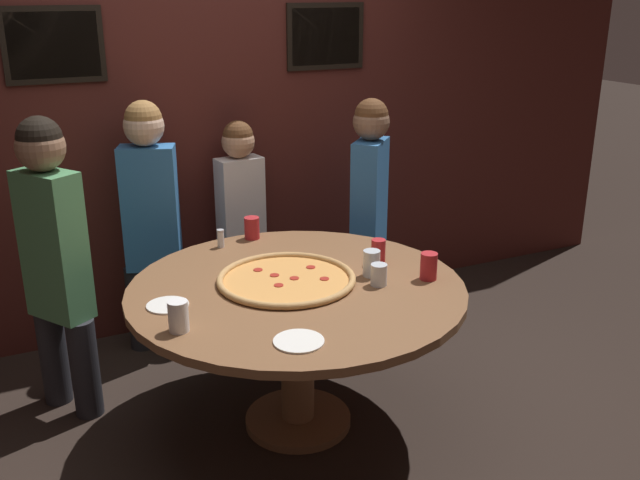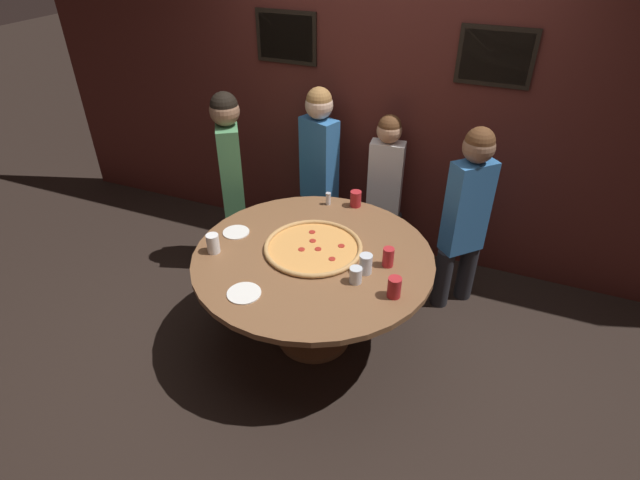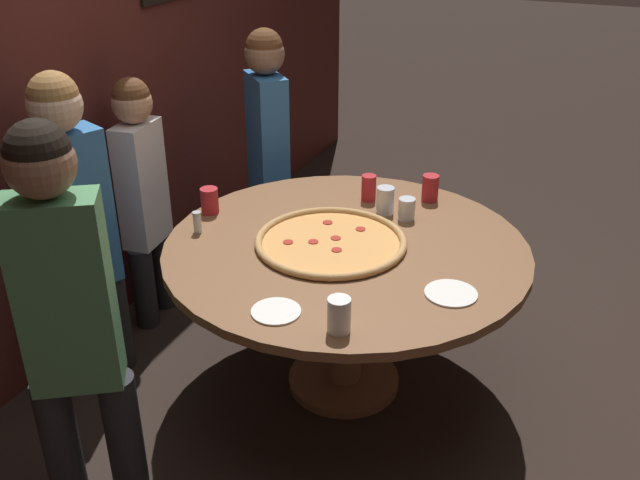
{
  "view_description": "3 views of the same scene",
  "coord_description": "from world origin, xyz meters",
  "px_view_note": "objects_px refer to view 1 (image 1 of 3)",
  "views": [
    {
      "loc": [
        -1.21,
        -2.78,
        2.04
      ],
      "look_at": [
        0.1,
        -0.04,
        0.96
      ],
      "focal_mm": 40.0,
      "sensor_mm": 36.0,
      "label": 1
    },
    {
      "loc": [
        1.05,
        -2.4,
        2.62
      ],
      "look_at": [
        0.02,
        0.08,
        0.81
      ],
      "focal_mm": 28.0,
      "sensor_mm": 36.0,
      "label": 2
    },
    {
      "loc": [
        -2.51,
        -0.98,
        2.15
      ],
      "look_at": [
        -0.1,
        0.08,
        0.79
      ],
      "focal_mm": 40.0,
      "sensor_mm": 36.0,
      "label": 3
    }
  ],
  "objects_px": {
    "condiment_shaker": "(221,238)",
    "diner_far_left": "(151,214)",
    "drink_cup_beside_pizza": "(178,316)",
    "diner_centre_back": "(369,202)",
    "drink_cup_front_edge": "(379,275)",
    "drink_cup_near_left": "(429,266)",
    "white_plate_left_side": "(299,341)",
    "dining_table": "(297,311)",
    "diner_far_right": "(54,252)",
    "drink_cup_near_right": "(378,252)",
    "diner_side_right": "(241,213)",
    "drink_cup_far_right": "(372,263)",
    "giant_pizza": "(286,279)",
    "drink_cup_far_left": "(252,228)",
    "white_plate_near_front": "(168,305)"
  },
  "relations": [
    {
      "from": "drink_cup_beside_pizza",
      "to": "white_plate_left_side",
      "type": "distance_m",
      "value": 0.49
    },
    {
      "from": "drink_cup_beside_pizza",
      "to": "drink_cup_far_right",
      "type": "relative_size",
      "value": 1.02
    },
    {
      "from": "diner_side_right",
      "to": "drink_cup_far_right",
      "type": "bearing_deg",
      "value": 93.76
    },
    {
      "from": "dining_table",
      "to": "drink_cup_far_right",
      "type": "bearing_deg",
      "value": -7.09
    },
    {
      "from": "drink_cup_near_left",
      "to": "condiment_shaker",
      "type": "bearing_deg",
      "value": 131.48
    },
    {
      "from": "drink_cup_near_left",
      "to": "white_plate_left_side",
      "type": "xyz_separation_m",
      "value": [
        -0.81,
        -0.32,
        -0.06
      ]
    },
    {
      "from": "drink_cup_far_left",
      "to": "white_plate_near_front",
      "type": "height_order",
      "value": "drink_cup_far_left"
    },
    {
      "from": "drink_cup_far_left",
      "to": "diner_far_left",
      "type": "relative_size",
      "value": 0.08
    },
    {
      "from": "dining_table",
      "to": "drink_cup_near_left",
      "type": "height_order",
      "value": "drink_cup_near_left"
    },
    {
      "from": "drink_cup_beside_pizza",
      "to": "diner_far_left",
      "type": "xyz_separation_m",
      "value": [
        0.19,
        1.31,
        0.03
      ]
    },
    {
      "from": "drink_cup_beside_pizza",
      "to": "diner_centre_back",
      "type": "xyz_separation_m",
      "value": [
        1.45,
        1.03,
        0.01
      ]
    },
    {
      "from": "drink_cup_far_right",
      "to": "drink_cup_beside_pizza",
      "type": "bearing_deg",
      "value": -170.08
    },
    {
      "from": "diner_far_left",
      "to": "diner_far_right",
      "type": "relative_size",
      "value": 0.98
    },
    {
      "from": "white_plate_left_side",
      "to": "white_plate_near_front",
      "type": "distance_m",
      "value": 0.66
    },
    {
      "from": "drink_cup_near_right",
      "to": "diner_centre_back",
      "type": "relative_size",
      "value": 0.09
    },
    {
      "from": "dining_table",
      "to": "drink_cup_near_left",
      "type": "relative_size",
      "value": 12.08
    },
    {
      "from": "drink_cup_beside_pizza",
      "to": "diner_far_right",
      "type": "relative_size",
      "value": 0.09
    },
    {
      "from": "white_plate_left_side",
      "to": "diner_centre_back",
      "type": "bearing_deg",
      "value": 51.44
    },
    {
      "from": "drink_cup_near_right",
      "to": "drink_cup_near_left",
      "type": "distance_m",
      "value": 0.3
    },
    {
      "from": "dining_table",
      "to": "diner_centre_back",
      "type": "bearing_deg",
      "value": 44.06
    },
    {
      "from": "drink_cup_near_left",
      "to": "diner_centre_back",
      "type": "height_order",
      "value": "diner_centre_back"
    },
    {
      "from": "drink_cup_beside_pizza",
      "to": "condiment_shaker",
      "type": "distance_m",
      "value": 0.97
    },
    {
      "from": "dining_table",
      "to": "diner_side_right",
      "type": "bearing_deg",
      "value": 83.04
    },
    {
      "from": "dining_table",
      "to": "diner_side_right",
      "type": "distance_m",
      "value": 1.17
    },
    {
      "from": "drink_cup_near_left",
      "to": "drink_cup_far_right",
      "type": "relative_size",
      "value": 1.02
    },
    {
      "from": "drink_cup_near_left",
      "to": "drink_cup_near_right",
      "type": "bearing_deg",
      "value": 112.87
    },
    {
      "from": "dining_table",
      "to": "condiment_shaker",
      "type": "distance_m",
      "value": 0.69
    },
    {
      "from": "drink_cup_near_right",
      "to": "condiment_shaker",
      "type": "xyz_separation_m",
      "value": [
        -0.63,
        0.57,
        -0.01
      ]
    },
    {
      "from": "condiment_shaker",
      "to": "drink_cup_near_left",
      "type": "bearing_deg",
      "value": -48.52
    },
    {
      "from": "dining_table",
      "to": "drink_cup_far_left",
      "type": "bearing_deg",
      "value": 86.4
    },
    {
      "from": "drink_cup_front_edge",
      "to": "drink_cup_near_right",
      "type": "relative_size",
      "value": 0.8
    },
    {
      "from": "drink_cup_far_left",
      "to": "diner_far_left",
      "type": "height_order",
      "value": "diner_far_left"
    },
    {
      "from": "drink_cup_near_right",
      "to": "drink_cup_near_left",
      "type": "bearing_deg",
      "value": -67.13
    },
    {
      "from": "giant_pizza",
      "to": "drink_cup_beside_pizza",
      "type": "xyz_separation_m",
      "value": [
        -0.58,
        -0.28,
        0.05
      ]
    },
    {
      "from": "condiment_shaker",
      "to": "diner_far_left",
      "type": "bearing_deg",
      "value": 120.34
    },
    {
      "from": "condiment_shaker",
      "to": "diner_side_right",
      "type": "bearing_deg",
      "value": 60.21
    },
    {
      "from": "drink_cup_beside_pizza",
      "to": "drink_cup_near_left",
      "type": "xyz_separation_m",
      "value": [
        1.2,
        0.02,
        -0.0
      ]
    },
    {
      "from": "dining_table",
      "to": "drink_cup_beside_pizza",
      "type": "bearing_deg",
      "value": -160.38
    },
    {
      "from": "giant_pizza",
      "to": "diner_far_right",
      "type": "distance_m",
      "value": 1.12
    },
    {
      "from": "diner_far_right",
      "to": "drink_cup_beside_pizza",
      "type": "bearing_deg",
      "value": 170.65
    },
    {
      "from": "drink_cup_near_left",
      "to": "drink_cup_beside_pizza",
      "type": "bearing_deg",
      "value": -179.05
    },
    {
      "from": "drink_cup_beside_pizza",
      "to": "drink_cup_near_left",
      "type": "bearing_deg",
      "value": 0.95
    },
    {
      "from": "diner_side_right",
      "to": "diner_far_left",
      "type": "bearing_deg",
      "value": -0.03
    },
    {
      "from": "drink_cup_front_edge",
      "to": "drink_cup_far_left",
      "type": "distance_m",
      "value": 0.91
    },
    {
      "from": "condiment_shaker",
      "to": "diner_centre_back",
      "type": "height_order",
      "value": "diner_centre_back"
    },
    {
      "from": "drink_cup_front_edge",
      "to": "diner_far_left",
      "type": "bearing_deg",
      "value": 121.29
    },
    {
      "from": "drink_cup_front_edge",
      "to": "drink_cup_far_right",
      "type": "bearing_deg",
      "value": 77.66
    },
    {
      "from": "giant_pizza",
      "to": "drink_cup_far_right",
      "type": "bearing_deg",
      "value": -15.14
    },
    {
      "from": "dining_table",
      "to": "white_plate_left_side",
      "type": "height_order",
      "value": "white_plate_left_side"
    },
    {
      "from": "drink_cup_near_right",
      "to": "diner_centre_back",
      "type": "height_order",
      "value": "diner_centre_back"
    }
  ]
}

